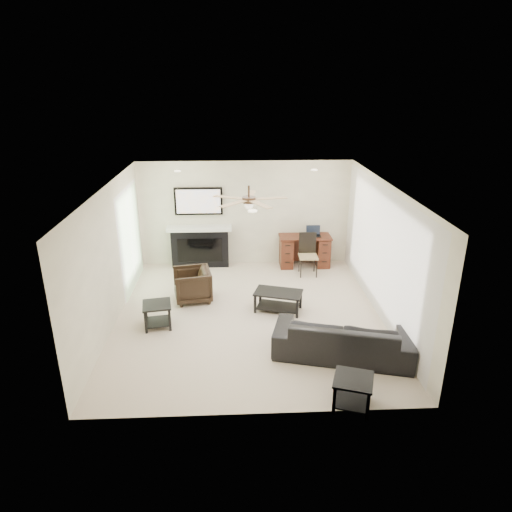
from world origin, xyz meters
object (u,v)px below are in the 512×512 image
at_px(coffee_table, 278,301).
at_px(desk, 304,251).
at_px(armchair, 192,285).
at_px(sofa, 343,338).
at_px(fireplace_unit, 199,228).

bearing_deg(coffee_table, desk, 86.60).
xyz_separation_m(armchair, desk, (2.55, 1.72, 0.05)).
bearing_deg(armchair, sofa, 39.81).
bearing_deg(desk, sofa, -89.21).
bearing_deg(fireplace_unit, sofa, -57.34).
bearing_deg(desk, fireplace_unit, 177.47).
bearing_deg(fireplace_unit, coffee_table, -55.25).
bearing_deg(coffee_table, fireplace_unit, 141.77).
relative_size(armchair, fireplace_unit, 0.38).
relative_size(fireplace_unit, desk, 1.57).
distance_m(fireplace_unit, desk, 2.57).
bearing_deg(sofa, coffee_table, -46.12).
distance_m(coffee_table, fireplace_unit, 3.00).
bearing_deg(fireplace_unit, armchair, -91.41).
height_order(sofa, armchair, armchair).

